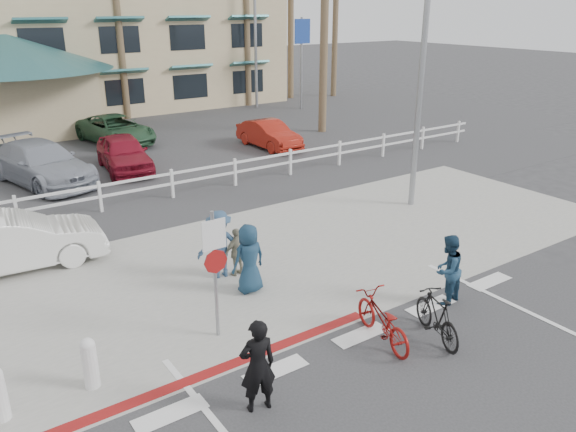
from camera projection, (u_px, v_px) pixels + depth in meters
ground at (382, 350)px, 10.55m from camera, size 140.00×140.00×0.00m
bike_path at (469, 409)px, 9.01m from camera, size 12.00×16.00×0.01m
sidewalk_plaza at (257, 264)px, 14.01m from camera, size 22.00×7.00×0.01m
cross_street at (188, 218)px, 17.10m from camera, size 40.00×5.00×0.01m
parking_lot at (94, 154)px, 24.41m from camera, size 50.00×16.00×0.01m
curb_red at (210, 373)px, 9.88m from camera, size 7.00×0.25×0.02m
rail_fence at (175, 183)px, 18.73m from camera, size 29.40×0.16×1.00m
building at (51, 12)px, 33.49m from camera, size 28.00×16.00×11.30m
sign_post at (215, 269)px, 10.51m from camera, size 0.50×0.10×2.90m
bollard_0 at (90, 363)px, 9.37m from camera, size 0.26×0.26×0.95m
streetlight_0 at (423, 62)px, 16.65m from camera, size 0.60×2.00×9.00m
streetlight_1 at (255, 28)px, 33.73m from camera, size 0.60×2.00×9.50m
info_sign at (301, 62)px, 33.94m from camera, size 1.20×0.16×5.60m
bike_red at (382, 320)px, 10.67m from camera, size 0.97×1.88×0.94m
rider_red at (258, 366)px, 8.74m from camera, size 0.66×0.50×1.62m
bike_black at (437, 316)px, 10.76m from camera, size 0.95×1.66×0.96m
rider_black at (447, 270)px, 11.98m from camera, size 0.86×0.73×1.57m
pedestrian_a at (219, 244)px, 13.15m from camera, size 1.16×0.80×1.65m
pedestrian_child at (237, 252)px, 13.28m from camera, size 0.72×0.35×1.20m
pedestrian_b at (249, 259)px, 12.44m from camera, size 0.81×0.54×1.61m
car_white_sedan at (13, 242)px, 13.58m from camera, size 4.34×1.79×1.40m
lot_car_1 at (41, 163)px, 20.15m from camera, size 3.35×5.51×1.49m
lot_car_2 at (124, 153)px, 21.75m from camera, size 2.14×4.24×1.39m
lot_car_3 at (269, 134)px, 25.26m from camera, size 1.37×3.72×1.22m
lot_car_5 at (116, 130)px, 26.05m from camera, size 2.84×4.93×1.29m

